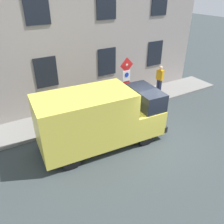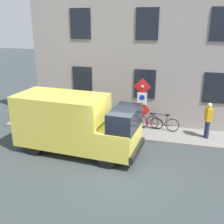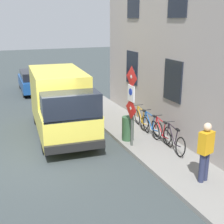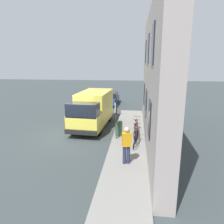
{
  "view_description": "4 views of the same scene",
  "coord_description": "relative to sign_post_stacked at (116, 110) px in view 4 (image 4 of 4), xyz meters",
  "views": [
    {
      "loc": [
        -6.17,
        6.0,
        6.15
      ],
      "look_at": [
        1.8,
        1.33,
        0.91
      ],
      "focal_mm": 36.48,
      "sensor_mm": 36.0,
      "label": 1
    },
    {
      "loc": [
        -8.96,
        -1.91,
        5.48
      ],
      "look_at": [
        2.53,
        1.18,
        1.42
      ],
      "focal_mm": 43.44,
      "sensor_mm": 36.0,
      "label": 2
    },
    {
      "loc": [
        -1.58,
        -9.31,
        4.49
      ],
      "look_at": [
        2.76,
        1.29,
        1.01
      ],
      "focal_mm": 49.07,
      "sensor_mm": 36.0,
      "label": 3
    },
    {
      "loc": [
        4.05,
        -11.72,
        4.65
      ],
      "look_at": [
        2.47,
        1.61,
        1.34
      ],
      "focal_mm": 33.0,
      "sensor_mm": 36.0,
      "label": 4
    }
  ],
  "objects": [
    {
      "name": "sidewalk_slab",
      "position": [
        0.78,
        0.15,
        -1.81
      ],
      "size": [
        1.96,
        14.4,
        0.14
      ],
      "primitive_type": "cube",
      "color": "gray",
      "rests_on": "ground_plane"
    },
    {
      "name": "parked_hatchback",
      "position": [
        -1.75,
        10.6,
        -1.14
      ],
      "size": [
        1.87,
        4.05,
        1.38
      ],
      "rotation": [
        0.0,
        0.0,
        1.54
      ],
      "color": "navy",
      "rests_on": "ground_plane"
    },
    {
      "name": "bicycle_blue",
      "position": [
        1.21,
        0.7,
        -1.37
      ],
      "size": [
        0.46,
        1.71,
        0.89
      ],
      "rotation": [
        0.0,
        0.0,
        1.55
      ],
      "color": "black",
      "rests_on": "sidewalk_slab"
    },
    {
      "name": "bicycle_black",
      "position": [
        1.21,
        -0.89,
        -1.37
      ],
      "size": [
        0.48,
        1.71,
        0.89
      ],
      "rotation": [
        0.0,
        0.0,
        1.43
      ],
      "color": "black",
      "rests_on": "sidewalk_slab"
    },
    {
      "name": "bicycle_orange",
      "position": [
        1.21,
        1.5,
        -1.37
      ],
      "size": [
        0.46,
        1.71,
        0.89
      ],
      "rotation": [
        0.0,
        0.0,
        1.45
      ],
      "color": "black",
      "rests_on": "sidewalk_slab"
    },
    {
      "name": "delivery_van",
      "position": [
        -1.89,
        2.55,
        -0.54
      ],
      "size": [
        2.37,
        5.46,
        2.5
      ],
      "rotation": [
        0.0,
        0.0,
        4.64
      ],
      "color": "#E2D04A",
      "rests_on": "ground_plane"
    },
    {
      "name": "sign_post_stacked",
      "position": [
        0.0,
        0.0,
        0.0
      ],
      "size": [
        0.15,
        0.56,
        2.76
      ],
      "color": "#474C47",
      "rests_on": "sidewalk_slab"
    },
    {
      "name": "litter_bin",
      "position": [
        0.15,
        0.56,
        -1.29
      ],
      "size": [
        0.44,
        0.44,
        0.9
      ],
      "primitive_type": "cylinder",
      "color": "#2D5133",
      "rests_on": "sidewalk_slab"
    },
    {
      "name": "bicycle_red",
      "position": [
        1.21,
        -0.09,
        -1.37
      ],
      "size": [
        0.46,
        1.72,
        0.89
      ],
      "rotation": [
        0.0,
        0.0,
        1.47
      ],
      "color": "black",
      "rests_on": "sidewalk_slab"
    },
    {
      "name": "pedestrian",
      "position": [
        0.8,
        -3.03,
        -0.81
      ],
      "size": [
        0.46,
        0.36,
        1.72
      ],
      "rotation": [
        0.0,
        0.0,
        4.99
      ],
      "color": "#262B47",
      "rests_on": "sidewalk_slab"
    },
    {
      "name": "ground_plane",
      "position": [
        -2.89,
        0.15,
        -1.88
      ],
      "size": [
        80.0,
        80.0,
        0.0
      ],
      "primitive_type": "plane",
      "color": "#353D3E"
    },
    {
      "name": "building_facade",
      "position": [
        2.11,
        0.15,
        1.8
      ],
      "size": [
        0.75,
        12.4,
        7.35
      ],
      "color": "#9D948F",
      "rests_on": "ground_plane"
    }
  ]
}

